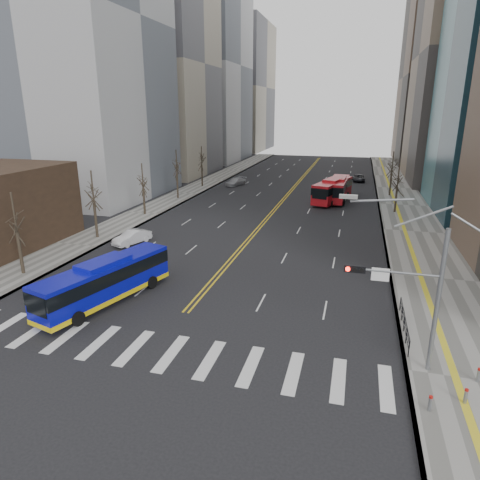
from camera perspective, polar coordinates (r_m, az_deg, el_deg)
name	(u,v)px	position (r m, az deg, el deg)	size (l,w,h in m)	color
ground	(153,351)	(26.28, -11.58, -14.24)	(220.00, 220.00, 0.00)	black
sidewalk_right	(403,205)	(66.53, 20.90, 4.35)	(7.00, 130.00, 0.15)	slate
sidewalk_left	(185,193)	(71.57, -7.36, 6.18)	(5.00, 130.00, 0.15)	slate
crosswalk	(153,350)	(26.28, -11.58, -14.23)	(26.70, 4.00, 0.01)	silver
centerline	(293,188)	(76.77, 7.11, 6.88)	(0.55, 100.00, 0.01)	gold
office_towers	(309,51)	(89.55, 9.21, 23.62)	(83.00, 134.00, 58.00)	#9B9B9D
signal_mast	(409,285)	(23.66, 21.66, -5.65)	(5.37, 0.37, 9.39)	gray
pedestrian_railing	(404,321)	(28.99, 21.08, -10.11)	(0.06, 6.06, 1.02)	black
bollards	(459,391)	(24.18, 27.15, -17.45)	(2.87, 3.17, 0.78)	gray
street_trees	(218,176)	(57.88, -2.90, 8.53)	(35.20, 47.20, 7.60)	black
blue_bus	(105,280)	(32.39, -17.50, -5.12)	(5.22, 11.26, 3.24)	#0A0DA4
red_bus_near	(333,189)	(66.01, 12.25, 6.67)	(5.44, 11.32, 3.51)	#B4131B
red_bus_far	(338,187)	(67.52, 12.94, 6.84)	(3.22, 11.11, 3.49)	#B4131B
car_white	(132,237)	(45.80, -14.20, 0.36)	(1.50, 4.30, 1.42)	silver
car_dark_mid	(336,194)	(68.42, 12.63, 5.96)	(1.72, 4.28, 1.46)	black
car_silver	(236,182)	(78.81, -0.57, 7.78)	(1.93, 4.76, 1.38)	#AFB0B5
car_dark_far	(359,178)	(86.30, 15.54, 7.96)	(2.17, 4.70, 1.31)	black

